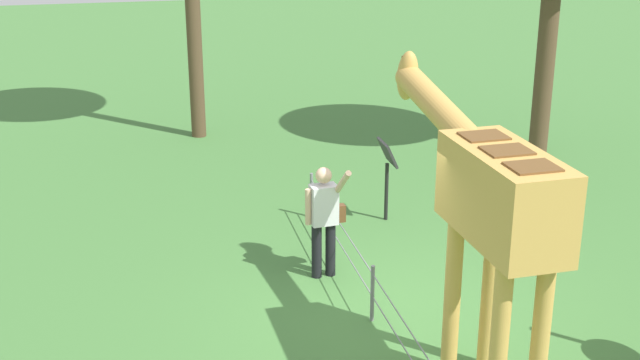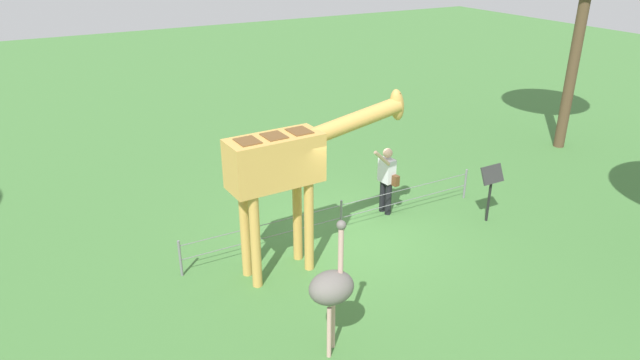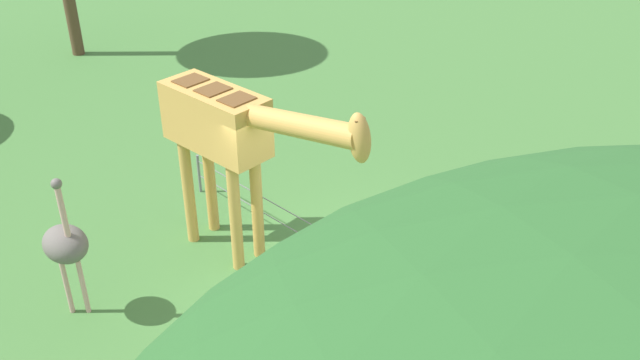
{
  "view_description": "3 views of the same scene",
  "coord_description": "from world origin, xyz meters",
  "px_view_note": "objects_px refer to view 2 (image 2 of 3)",
  "views": [
    {
      "loc": [
        -8.93,
        2.94,
        5.19
      ],
      "look_at": [
        0.54,
        0.77,
        1.71
      ],
      "focal_mm": 47.52,
      "sensor_mm": 36.0,
      "label": 1
    },
    {
      "loc": [
        -5.58,
        -8.89,
        5.94
      ],
      "look_at": [
        -0.84,
        -0.35,
        1.63
      ],
      "focal_mm": 31.54,
      "sensor_mm": 36.0,
      "label": 2
    },
    {
      "loc": [
        5.62,
        -5.95,
        6.64
      ],
      "look_at": [
        -0.72,
        0.51,
        1.28
      ],
      "focal_mm": 39.03,
      "sensor_mm": 36.0,
      "label": 3
    }
  ],
  "objects_px": {
    "giraffe": "(290,164)",
    "ostrich": "(332,288)",
    "visitor": "(387,177)",
    "info_sign": "(491,182)"
  },
  "relations": [
    {
      "from": "giraffe",
      "to": "ostrich",
      "type": "height_order",
      "value": "giraffe"
    },
    {
      "from": "visitor",
      "to": "giraffe",
      "type": "bearing_deg",
      "value": -160.52
    },
    {
      "from": "giraffe",
      "to": "visitor",
      "type": "xyz_separation_m",
      "value": [
        2.89,
        1.02,
        -1.25
      ]
    },
    {
      "from": "visitor",
      "to": "info_sign",
      "type": "height_order",
      "value": "visitor"
    },
    {
      "from": "ostrich",
      "to": "info_sign",
      "type": "bearing_deg",
      "value": 21.37
    },
    {
      "from": "giraffe",
      "to": "ostrich",
      "type": "relative_size",
      "value": 1.66
    },
    {
      "from": "visitor",
      "to": "ostrich",
      "type": "height_order",
      "value": "ostrich"
    },
    {
      "from": "visitor",
      "to": "info_sign",
      "type": "relative_size",
      "value": 1.27
    },
    {
      "from": "ostrich",
      "to": "info_sign",
      "type": "relative_size",
      "value": 1.7
    },
    {
      "from": "giraffe",
      "to": "info_sign",
      "type": "distance_m",
      "value": 4.84
    }
  ]
}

